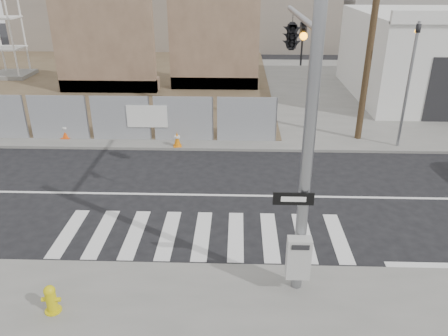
{
  "coord_description": "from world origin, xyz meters",
  "views": [
    {
      "loc": [
        1.01,
        -13.36,
        7.22
      ],
      "look_at": [
        0.59,
        -0.76,
        1.4
      ],
      "focal_mm": 35.0,
      "sensor_mm": 36.0,
      "label": 1
    }
  ],
  "objects_px": {
    "signal_pole": "(296,71)",
    "traffic_cone_d": "(177,139)",
    "fire_hydrant": "(51,299)",
    "traffic_cone_c": "(65,130)"
  },
  "relations": [
    {
      "from": "traffic_cone_d",
      "to": "fire_hydrant",
      "type": "bearing_deg",
      "value": -98.54
    },
    {
      "from": "traffic_cone_c",
      "to": "signal_pole",
      "type": "bearing_deg",
      "value": -37.49
    },
    {
      "from": "fire_hydrant",
      "to": "traffic_cone_d",
      "type": "height_order",
      "value": "fire_hydrant"
    },
    {
      "from": "fire_hydrant",
      "to": "traffic_cone_c",
      "type": "xyz_separation_m",
      "value": [
        -3.69,
        10.95,
        0.03
      ]
    },
    {
      "from": "signal_pole",
      "to": "traffic_cone_d",
      "type": "height_order",
      "value": "signal_pole"
    },
    {
      "from": "signal_pole",
      "to": "traffic_cone_c",
      "type": "distance_m",
      "value": 12.48
    },
    {
      "from": "fire_hydrant",
      "to": "traffic_cone_c",
      "type": "bearing_deg",
      "value": 103.91
    },
    {
      "from": "signal_pole",
      "to": "fire_hydrant",
      "type": "height_order",
      "value": "signal_pole"
    },
    {
      "from": "signal_pole",
      "to": "traffic_cone_d",
      "type": "xyz_separation_m",
      "value": [
        -4.1,
        6.27,
        -4.33
      ]
    },
    {
      "from": "signal_pole",
      "to": "traffic_cone_c",
      "type": "relative_size",
      "value": 9.06
    }
  ]
}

